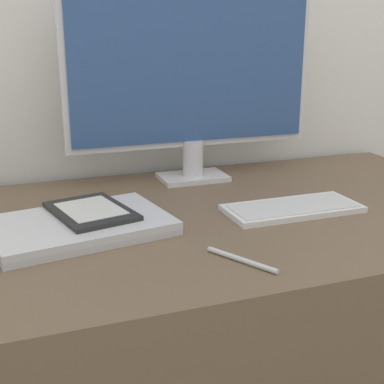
{
  "coord_description": "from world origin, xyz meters",
  "views": [
    {
      "loc": [
        -0.38,
        -0.79,
        1.09
      ],
      "look_at": [
        -0.04,
        0.14,
        0.79
      ],
      "focal_mm": 50.0,
      "sensor_mm": 36.0,
      "label": 1
    }
  ],
  "objects": [
    {
      "name": "laptop",
      "position": [
        -0.25,
        0.15,
        0.74
      ],
      "size": [
        0.35,
        0.27,
        0.02
      ],
      "color": "#BCBCC1",
      "rests_on": "desk"
    },
    {
      "name": "pen",
      "position": [
        -0.03,
        -0.07,
        0.73
      ],
      "size": [
        0.07,
        0.13,
        0.01
      ],
      "color": "silver",
      "rests_on": "desk"
    },
    {
      "name": "desk",
      "position": [
        0.0,
        0.17,
        0.36
      ],
      "size": [
        1.38,
        0.72,
        0.73
      ],
      "color": "brown",
      "rests_on": "ground_plane"
    },
    {
      "name": "monitor",
      "position": [
        0.07,
        0.43,
        1.0
      ],
      "size": [
        0.62,
        0.11,
        0.5
      ],
      "color": "silver",
      "rests_on": "desk"
    },
    {
      "name": "keyboard",
      "position": [
        0.18,
        0.12,
        0.73
      ],
      "size": [
        0.28,
        0.12,
        0.01
      ],
      "color": "silver",
      "rests_on": "desk"
    },
    {
      "name": "ereader",
      "position": [
        -0.23,
        0.18,
        0.75
      ],
      "size": [
        0.17,
        0.21,
        0.01
      ],
      "color": "black",
      "rests_on": "laptop"
    }
  ]
}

